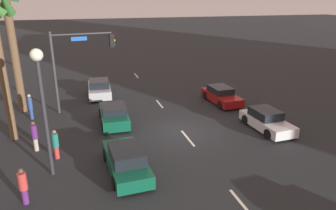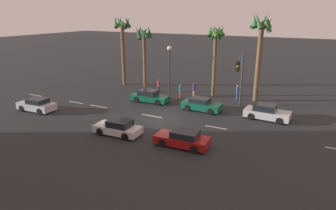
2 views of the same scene
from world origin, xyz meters
TOP-DOWN VIEW (x-y plane):
  - ground_plane at (0.00, 0.00)m, footprint 220.00×220.00m
  - lane_stripe_0 at (-18.00, 0.00)m, footprint 2.24×0.14m
  - lane_stripe_1 at (-11.19, 0.00)m, footprint 2.15×0.14m
  - lane_stripe_2 at (-7.86, 0.00)m, footprint 2.41×0.14m
  - lane_stripe_3 at (-1.03, 0.00)m, footprint 2.29×0.14m
  - lane_stripe_4 at (5.66, 0.00)m, footprint 2.02×0.14m
  - car_0 at (-12.61, -4.12)m, footprint 4.14×2.02m
  - car_1 at (2.67, 3.99)m, footprint 4.17×1.92m
  - car_2 at (9.24, 4.42)m, footprint 4.30×2.07m
  - car_3 at (4.62, -4.91)m, footprint 4.27×2.01m
  - car_4 at (-3.80, 4.19)m, footprint 4.49×1.98m
  - car_5 at (-1.17, -5.35)m, footprint 4.09×1.94m
  - traffic_signal at (6.03, 6.11)m, footprint 0.83×4.61m
  - streetlamp at (-3.02, 7.69)m, footprint 0.56×0.56m
  - pedestrian_0 at (-5.10, 8.64)m, footprint 0.40×0.40m
  - pedestrian_1 at (-1.42, 7.54)m, footprint 0.44×0.44m
  - pedestrian_2 at (5.02, 9.46)m, footprint 0.42×0.42m
  - pedestrian_3 at (-0.15, 8.68)m, footprint 0.41×0.41m
  - palm_tree_0 at (6.95, 10.28)m, footprint 2.64×2.64m
  - palm_tree_1 at (-8.33, 10.50)m, footprint 2.41×2.45m
  - palm_tree_2 at (-11.38, 9.89)m, footprint 2.45×2.56m
  - palm_tree_3 at (1.82, 10.19)m, footprint 2.27×2.55m

SIDE VIEW (x-z plane):
  - ground_plane at x=0.00m, z-range 0.00..0.00m
  - lane_stripe_0 at x=-18.00m, z-range 0.00..0.01m
  - lane_stripe_1 at x=-11.19m, z-range 0.00..0.01m
  - lane_stripe_2 at x=-7.86m, z-range 0.00..0.01m
  - lane_stripe_3 at x=-1.03m, z-range 0.00..0.01m
  - lane_stripe_4 at x=5.66m, z-range 0.00..0.01m
  - car_3 at x=4.62m, z-range -0.04..1.24m
  - car_5 at x=-1.17m, z-range -0.05..1.26m
  - car_1 at x=2.67m, z-range -0.04..1.29m
  - car_4 at x=-3.80m, z-range -0.06..1.31m
  - car_0 at x=-12.61m, z-range -0.05..1.31m
  - car_2 at x=9.24m, z-range -0.06..1.39m
  - pedestrian_0 at x=-5.10m, z-range 0.04..1.68m
  - pedestrian_1 at x=-1.42m, z-range 0.04..1.69m
  - pedestrian_3 at x=-0.15m, z-range 0.06..1.81m
  - pedestrian_2 at x=5.02m, z-range 0.07..1.90m
  - traffic_signal at x=6.03m, z-range 1.05..6.96m
  - streetlamp at x=-3.02m, z-range 1.23..7.34m
  - palm_tree_1 at x=-8.33m, z-range 1.81..10.10m
  - palm_tree_2 at x=-11.38m, z-range 1.76..11.30m
  - palm_tree_3 at x=1.82m, z-range 2.29..10.92m
  - palm_tree_0 at x=6.95m, z-range 2.01..11.94m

